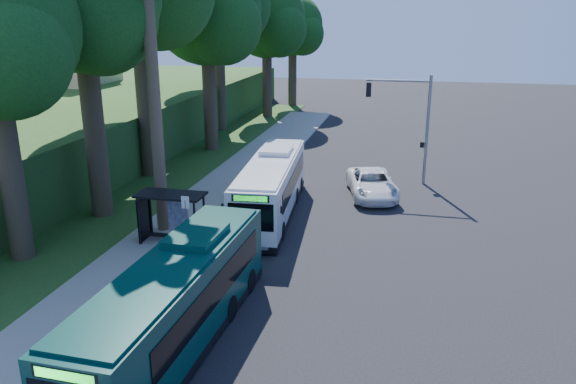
% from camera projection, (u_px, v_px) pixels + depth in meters
% --- Properties ---
extents(ground, '(140.00, 140.00, 0.00)m').
position_uv_depth(ground, '(327.00, 233.00, 28.39)').
color(ground, black).
rests_on(ground, ground).
extents(sidewalk, '(4.50, 70.00, 0.12)m').
position_uv_depth(sidewalk, '(191.00, 221.00, 29.91)').
color(sidewalk, gray).
rests_on(sidewalk, ground).
extents(red_curb, '(0.25, 30.00, 0.13)m').
position_uv_depth(red_curb, '(205.00, 255.00, 25.71)').
color(red_curb, maroon).
rests_on(red_curb, ground).
extents(grass_verge, '(8.00, 70.00, 0.06)m').
position_uv_depth(grass_verge, '(137.00, 187.00, 35.76)').
color(grass_verge, '#234719').
rests_on(grass_verge, ground).
extents(bus_shelter, '(3.20, 1.51, 2.55)m').
position_uv_depth(bus_shelter, '(168.00, 207.00, 26.71)').
color(bus_shelter, black).
rests_on(bus_shelter, ground).
extents(stop_sign_pole, '(0.35, 0.06, 3.17)m').
position_uv_depth(stop_sign_pole, '(186.00, 220.00, 24.25)').
color(stop_sign_pole, gray).
rests_on(stop_sign_pole, ground).
extents(traffic_signal_pole, '(4.10, 0.30, 7.00)m').
position_uv_depth(traffic_signal_pole, '(412.00, 116.00, 35.55)').
color(traffic_signal_pole, gray).
rests_on(traffic_signal_pole, ground).
extents(hillside_backdrop, '(24.00, 60.00, 8.80)m').
position_uv_depth(hillside_backdrop, '(46.00, 115.00, 47.20)').
color(hillside_backdrop, '#234719').
rests_on(hillside_backdrop, ground).
extents(tree_0, '(8.40, 8.00, 15.70)m').
position_uv_depth(tree_0, '(82.00, 1.00, 27.58)').
color(tree_0, '#382B1E').
rests_on(tree_0, ground).
extents(tree_2, '(8.82, 8.40, 15.12)m').
position_uv_depth(tree_2, '(207.00, 15.00, 42.56)').
color(tree_2, '#382B1E').
rests_on(tree_2, ground).
extents(tree_4, '(8.40, 8.00, 14.14)m').
position_uv_depth(tree_4, '(267.00, 23.00, 57.56)').
color(tree_4, '#382B1E').
rests_on(tree_4, ground).
extents(tree_5, '(7.35, 7.00, 12.86)m').
position_uv_depth(tree_5, '(293.00, 28.00, 65.02)').
color(tree_5, '#382B1E').
rests_on(tree_5, ground).
extents(white_bus, '(3.37, 11.42, 3.36)m').
position_uv_depth(white_bus, '(271.00, 185.00, 30.69)').
color(white_bus, silver).
rests_on(white_bus, ground).
extents(teal_bus, '(2.76, 11.41, 3.38)m').
position_uv_depth(teal_bus, '(177.00, 300.00, 18.37)').
color(teal_bus, '#09332E').
rests_on(teal_bus, ground).
extents(pickup, '(3.86, 6.13, 1.58)m').
position_uv_depth(pickup, '(372.00, 184.00, 33.95)').
color(pickup, white).
rests_on(pickup, ground).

